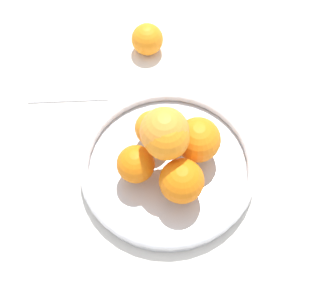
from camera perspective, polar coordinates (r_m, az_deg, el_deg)
ground_plane at (r=0.89m, az=-0.00°, el=-3.49°), size 4.00×4.00×0.00m
fruit_bowl at (r=0.87m, az=-0.00°, el=-2.97°), size 0.33×0.33×0.03m
orange_pile at (r=0.80m, az=0.24°, el=-0.52°), size 0.16×0.17×0.14m
stray_orange at (r=1.04m, az=-2.54°, el=12.40°), size 0.07×0.07×0.07m
napkin_folded at (r=1.04m, az=-11.85°, el=8.66°), size 0.22×0.22×0.01m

